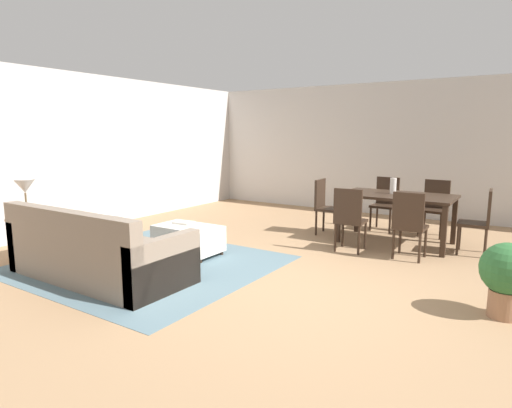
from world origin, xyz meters
The scene contains 18 objects.
ground_plane centered at (0.00, 0.00, 0.00)m, with size 10.80×10.80×0.00m, color #9E7A56.
wall_back centered at (0.00, 5.00, 1.35)m, with size 9.00×0.12×2.70m, color beige.
wall_left centered at (-4.50, 0.50, 1.35)m, with size 0.12×11.00×2.70m, color beige.
area_rug centered at (-1.92, -0.19, 0.00)m, with size 3.00×2.80×0.01m, color slate.
couch centered at (-2.03, -0.88, 0.28)m, with size 2.23×0.98×0.86m.
ottoman_table centered at (-1.82, 0.46, 0.23)m, with size 0.92×0.55×0.41m.
side_table centered at (-3.44, -0.89, 0.44)m, with size 0.40×0.40×0.56m.
table_lamp centered at (-3.44, -0.89, 0.97)m, with size 0.26×0.26×0.53m.
dining_table centered at (0.43, 2.68, 0.67)m, with size 1.65×0.96×0.76m.
dining_chair_near_left centered at (0.01, 1.81, 0.52)m, with size 0.43×0.43×0.92m.
dining_chair_near_right centered at (0.82, 1.87, 0.52)m, with size 0.40×0.40×0.92m.
dining_chair_far_left centered at (0.01, 3.55, 0.52)m, with size 0.41×0.41×0.92m.
dining_chair_far_right centered at (0.82, 3.55, 0.52)m, with size 0.42×0.42×0.92m.
dining_chair_head_east centered at (1.59, 2.67, 0.52)m, with size 0.43×0.43×0.92m.
dining_chair_head_west centered at (-0.74, 2.66, 0.52)m, with size 0.42×0.42×0.92m.
vase_centerpiece centered at (0.35, 2.72, 0.88)m, with size 0.10×0.10×0.24m, color silver.
book_on_ottoman centered at (-1.96, 0.53, 0.43)m, with size 0.26×0.20×0.03m, color silver.
potted_plant centered at (2.04, 0.47, 0.41)m, with size 0.48×0.48×0.70m.
Camera 1 is at (2.18, -3.92, 1.68)m, focal length 30.23 mm.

